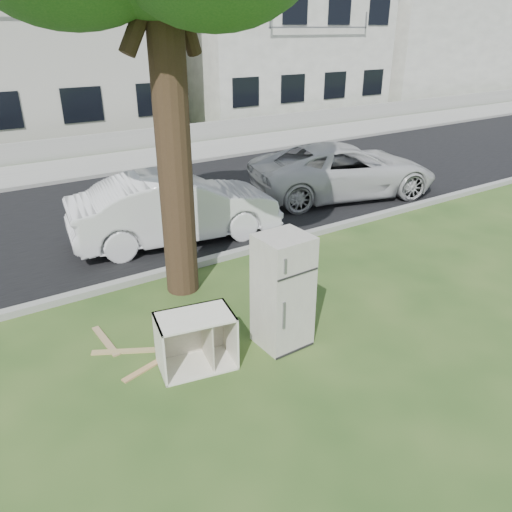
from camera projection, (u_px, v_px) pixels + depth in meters
ground at (260, 329)px, 7.47m from camera, size 120.00×120.00×0.00m
road at (122, 214)px, 12.02m from camera, size 120.00×7.00×0.01m
kerb_near at (187, 269)px, 9.33m from camera, size 120.00×0.18×0.12m
kerb_far at (81, 180)px, 14.72m from camera, size 120.00×0.18×0.12m
sidewalk at (68, 169)px, 15.82m from camera, size 120.00×2.80×0.01m
low_wall at (54, 149)px, 16.89m from camera, size 120.00×0.15×0.70m
townhouse_center at (9, 38)px, 19.20m from camera, size 11.22×8.16×7.44m
townhouse_right at (266, 42)px, 25.30m from camera, size 10.20×8.16×6.84m
filler_right at (437, 42)px, 32.75m from camera, size 16.00×9.00×6.40m
fridge at (283, 291)px, 6.84m from camera, size 0.69×0.64×1.64m
cabinet at (196, 341)px, 6.52m from camera, size 1.08×0.79×0.77m
plank_a at (158, 361)px, 6.73m from camera, size 1.10×0.39×0.02m
plank_b at (128, 351)px, 6.94m from camera, size 0.92×0.56×0.02m
plank_c at (106, 341)px, 7.17m from camera, size 0.14×0.87×0.02m
car_center at (175, 208)px, 10.34m from camera, size 4.47×2.10×1.42m
car_right at (344, 170)px, 13.16m from camera, size 5.35×3.47×1.37m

